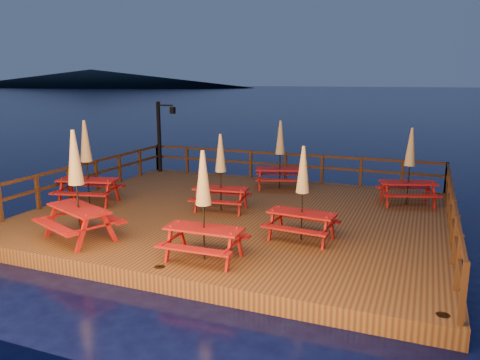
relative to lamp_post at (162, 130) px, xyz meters
The scene contains 13 objects.
ground 7.39m from the lamp_post, 40.16° to the right, with size 500.00×500.00×0.00m, color black.
deck 7.33m from the lamp_post, 40.16° to the right, with size 12.00×10.00×0.40m, color #4A2817.
deck_piles 7.48m from the lamp_post, 40.16° to the right, with size 11.44×9.44×1.40m.
railing 6.15m from the lamp_post, 27.22° to the right, with size 11.80×9.75×1.10m.
lamp_post is the anchor object (origin of this frame).
headland_left 241.46m from the lamp_post, 129.82° to the left, with size 180.00×84.00×9.00m, color black.
picnic_table_0 6.71m from the lamp_post, 43.96° to the right, with size 1.80×1.55×2.35m.
picnic_table_1 8.76m from the lamp_post, 72.65° to the right, with size 2.38×2.19×2.75m.
picnic_table_2 5.54m from the lamp_post, 84.38° to the right, with size 2.18×1.93×2.68m.
picnic_table_3 10.39m from the lamp_post, 54.06° to the right, with size 1.76×1.46×2.46m.
picnic_table_4 10.23m from the lamp_post, 10.14° to the right, with size 2.07×1.87×2.46m.
picnic_table_5 10.03m from the lamp_post, 39.16° to the right, with size 1.77×1.50×2.37m.
picnic_table_6 5.74m from the lamp_post, 11.67° to the right, with size 2.09×1.89×2.48m.
Camera 1 is at (5.10, -12.68, 4.35)m, focal length 35.00 mm.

